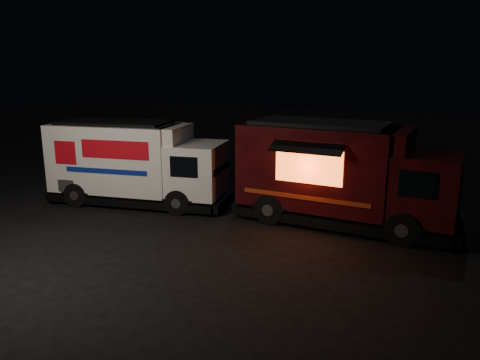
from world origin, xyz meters
name	(u,v)px	position (x,y,z in m)	size (l,w,h in m)	color
ground	(171,243)	(0.00, 0.00, 0.00)	(80.00, 80.00, 0.00)	black
white_truck	(139,163)	(-3.29, 2.65, 1.45)	(6.39, 2.18, 2.90)	white
red_truck	(346,174)	(3.75, 3.87, 1.56)	(6.72, 2.47, 3.13)	#3E0B0D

